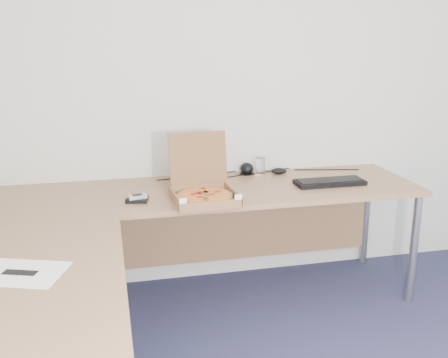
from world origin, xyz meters
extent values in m
cube|color=#986C49|center=(-0.50, 1.40, 0.71)|extent=(2.50, 0.70, 0.03)
cube|color=#986C49|center=(-1.40, 0.30, 0.71)|extent=(0.70, 1.50, 0.03)
cylinder|color=gray|center=(0.70, 1.70, 0.35)|extent=(0.05, 0.05, 0.70)
cube|color=brown|center=(-0.58, 1.18, 0.73)|extent=(0.34, 0.34, 0.01)
cube|color=brown|center=(-0.58, 1.37, 0.91)|extent=(0.34, 0.07, 0.34)
cylinder|color=#BD7D47|center=(-0.58, 1.18, 0.75)|extent=(0.30, 0.30, 0.02)
cylinder|color=red|center=(-0.58, 1.18, 0.77)|extent=(0.26, 0.26, 0.00)
cylinder|color=white|center=(-0.12, 1.64, 0.79)|extent=(0.07, 0.07, 0.11)
cube|color=black|center=(0.23, 1.33, 0.74)|extent=(0.43, 0.15, 0.03)
ellipsoid|color=black|center=(0.01, 1.64, 0.75)|extent=(0.11, 0.08, 0.04)
cube|color=black|center=(-0.95, 1.26, 0.74)|extent=(0.13, 0.12, 0.02)
cube|color=#B2B5BA|center=(-0.94, 1.25, 0.76)|extent=(0.11, 0.07, 0.02)
cube|color=white|center=(-1.44, 0.46, 0.73)|extent=(0.39, 0.33, 0.00)
ellipsoid|color=black|center=(-0.20, 1.68, 0.77)|extent=(0.10, 0.10, 0.08)
camera|label=1|loc=(-1.09, -1.46, 1.61)|focal=41.09mm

